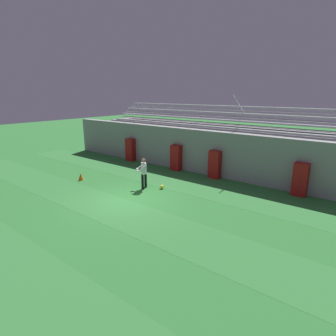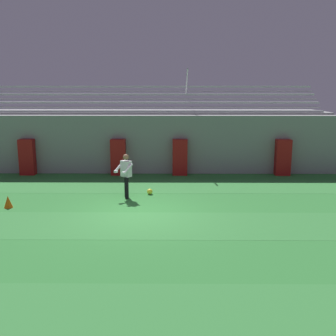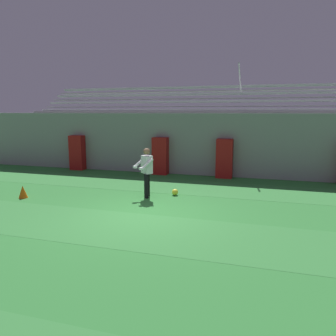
# 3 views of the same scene
# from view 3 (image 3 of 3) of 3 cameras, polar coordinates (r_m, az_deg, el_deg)

# --- Properties ---
(ground_plane) EXTENTS (80.00, 80.00, 0.00)m
(ground_plane) POSITION_cam_3_polar(r_m,az_deg,el_deg) (9.28, -4.06, -8.22)
(ground_plane) COLOR #2D7533
(turf_stripe_mid) EXTENTS (28.00, 2.44, 0.01)m
(turf_stripe_mid) POSITION_cam_3_polar(r_m,az_deg,el_deg) (8.30, -6.84, -10.46)
(turf_stripe_mid) COLOR #337A38
(turf_stripe_mid) RESTS_ON ground
(turf_stripe_far) EXTENTS (28.00, 2.44, 0.01)m
(turf_stripe_far) POSITION_cam_3_polar(r_m,az_deg,el_deg) (12.73, 1.91, -3.21)
(turf_stripe_far) COLOR #337A38
(turf_stripe_far) RESTS_ON ground
(back_wall) EXTENTS (24.00, 0.60, 2.80)m
(back_wall) POSITION_cam_3_polar(r_m,az_deg,el_deg) (15.15, 4.59, 4.20)
(back_wall) COLOR gray
(back_wall) RESTS_ON ground
(padding_pillar_gate_left) EXTENTS (0.70, 0.44, 1.70)m
(padding_pillar_gate_left) POSITION_cam_3_polar(r_m,az_deg,el_deg) (15.07, -1.34, 2.10)
(padding_pillar_gate_left) COLOR maroon
(padding_pillar_gate_left) RESTS_ON ground
(padding_pillar_gate_right) EXTENTS (0.70, 0.44, 1.70)m
(padding_pillar_gate_right) POSITION_cam_3_polar(r_m,az_deg,el_deg) (14.44, 9.80, 1.63)
(padding_pillar_gate_right) COLOR maroon
(padding_pillar_gate_right) RESTS_ON ground
(padding_pillar_far_left) EXTENTS (0.70, 0.44, 1.70)m
(padding_pillar_far_left) POSITION_cam_3_polar(r_m,az_deg,el_deg) (16.91, -15.51, 2.59)
(padding_pillar_far_left) COLOR maroon
(padding_pillar_far_left) RESTS_ON ground
(bleacher_stand) EXTENTS (18.00, 3.35, 5.03)m
(bleacher_stand) POSITION_cam_3_polar(r_m,az_deg,el_deg) (17.09, 6.00, 5.14)
(bleacher_stand) COLOR gray
(bleacher_stand) RESTS_ON ground
(goalkeeper) EXTENTS (0.74, 0.73, 1.67)m
(goalkeeper) POSITION_cam_3_polar(r_m,az_deg,el_deg) (11.00, -3.78, -0.24)
(goalkeeper) COLOR black
(goalkeeper) RESTS_ON ground
(soccer_ball) EXTENTS (0.22, 0.22, 0.22)m
(soccer_ball) POSITION_cam_3_polar(r_m,az_deg,el_deg) (11.38, 1.22, -4.23)
(soccer_ball) COLOR yellow
(soccer_ball) RESTS_ON ground
(traffic_cone) EXTENTS (0.30, 0.30, 0.42)m
(traffic_cone) POSITION_cam_3_polar(r_m,az_deg,el_deg) (12.05, -23.95, -3.80)
(traffic_cone) COLOR orange
(traffic_cone) RESTS_ON ground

